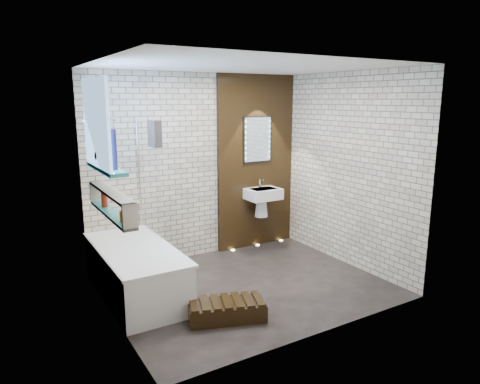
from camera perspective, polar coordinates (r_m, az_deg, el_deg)
ground at (r=5.45m, az=0.83°, el=-12.19°), size 3.20×3.20×0.00m
room_shell at (r=5.06m, az=0.87°, el=1.36°), size 3.24×3.20×2.60m
walnut_panel at (r=6.62m, az=2.09°, el=3.89°), size 1.30×0.06×2.60m
clerestory_window at (r=4.71m, az=-18.09°, el=7.35°), size 0.18×1.00×0.94m
display_niche at (r=4.63m, az=-16.49°, el=-1.42°), size 0.14×1.30×0.26m
bathtub at (r=5.25m, az=-13.47°, el=-10.05°), size 0.79×1.74×0.70m
bath_screen at (r=5.49m, az=-11.84°, el=1.74°), size 0.01×0.78×1.40m
towel at (r=5.16m, az=-11.11°, el=7.51°), size 0.09×0.24×0.31m
shower_head at (r=5.35m, az=-16.80°, el=8.99°), size 0.18×0.18×0.02m
washbasin at (r=6.55m, az=2.99°, el=-0.75°), size 0.50×0.36×0.58m
led_mirror at (r=6.55m, az=2.30°, el=6.88°), size 0.50×0.02×0.70m
walnut_step at (r=4.69m, az=-1.76°, el=-15.27°), size 0.86×0.60×0.18m
niche_bottles at (r=4.52m, az=-16.09°, el=-2.05°), size 0.07×0.85×0.17m
sill_vases at (r=4.77m, az=-17.19°, el=4.98°), size 0.22×0.48×0.40m
floor_uplights at (r=6.87m, az=2.33°, el=-6.94°), size 0.96×0.06×0.01m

